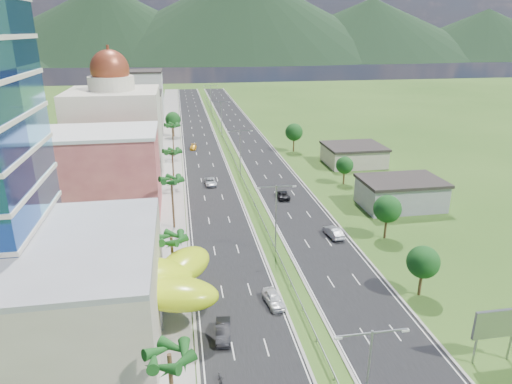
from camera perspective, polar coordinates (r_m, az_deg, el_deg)
ground at (r=63.20m, az=4.35°, el=-11.58°), size 500.00×500.00×0.00m
road_left at (r=146.15m, az=-7.06°, el=6.58°), size 11.00×260.00×0.04m
road_right at (r=147.55m, az=-1.20°, el=6.85°), size 11.00×260.00×0.04m
sidewalk_left at (r=146.05m, az=-10.80°, el=6.38°), size 7.00×260.00×0.12m
median_guardrail at (r=129.11m, az=-3.31°, el=5.22°), size 0.10×216.06×0.76m
streetlight_median_a at (r=40.10m, az=13.81°, el=-21.38°), size 6.04×0.25×11.00m
streetlight_median_b at (r=68.89m, az=2.51°, el=-2.51°), size 6.04×0.25×11.00m
streetlight_median_c at (r=106.45m, az=-2.01°, el=5.52°), size 6.04×0.25×11.00m
streetlight_median_d at (r=150.21m, az=-4.37°, el=9.64°), size 6.04×0.25×11.00m
streetlight_median_e at (r=194.54m, az=-5.69°, el=11.89°), size 6.04×0.25×11.00m
mall_podium at (r=56.75m, az=-27.68°, el=-11.49°), size 30.00×24.00×11.00m
lime_canopy at (r=56.05m, az=-15.09°, el=-10.74°), size 18.00×15.00×7.40m
pink_shophouse at (r=89.16m, az=-18.51°, el=2.18°), size 20.00×15.00×15.00m
domed_building at (r=110.35m, az=-17.10°, el=7.63°), size 20.00×20.00×28.70m
midrise_grey at (r=135.26m, az=-15.33°, el=8.43°), size 16.00×15.00×16.00m
midrise_beige at (r=157.09m, az=-14.61°, el=9.42°), size 16.00×15.00×13.00m
midrise_white at (r=179.39m, az=-14.14°, el=11.48°), size 16.00×15.00×18.00m
billboard at (r=54.04m, az=27.91°, el=-14.50°), size 5.20×0.35×6.20m
shed_near at (r=92.90m, az=17.60°, el=-0.28°), size 15.00×10.00×5.00m
shed_far at (r=119.82m, az=12.09°, el=4.46°), size 14.00×12.00×4.40m
palm_tree_a at (r=39.14m, az=-10.76°, el=-19.87°), size 3.60×3.60×9.10m
palm_tree_b at (r=60.09m, az=-10.52°, el=-5.97°), size 3.60×3.60×8.10m
palm_tree_c at (r=78.18m, az=-10.53°, el=1.27°), size 3.60×3.60×9.60m
palm_tree_d at (r=100.53m, az=-10.44°, el=4.82°), size 3.60×3.60×8.60m
palm_tree_e at (r=124.74m, az=-10.43°, el=8.05°), size 3.60×3.60×9.40m
leafy_tree_lfar at (r=149.81m, az=-10.34°, el=8.90°), size 4.90×4.90×8.05m
leafy_tree_ra at (r=62.46m, az=20.17°, el=-8.23°), size 4.20×4.20×6.90m
leafy_tree_rb at (r=77.23m, az=16.11°, el=-2.05°), size 4.55×4.55×7.47m
leafy_tree_rc at (r=102.96m, az=11.02°, el=3.30°), size 3.85×3.85×6.33m
leafy_tree_rd at (r=129.24m, az=4.77°, el=7.46°), size 4.90×4.90×8.05m
mountain_ridge at (r=508.75m, az=-1.40°, el=15.96°), size 860.00×140.00×90.00m
car_white_near_left at (r=58.81m, az=2.23°, el=-13.17°), size 2.50×4.94×1.61m
car_dark_left at (r=53.53m, az=-4.12°, el=-16.97°), size 2.14×4.91×1.57m
car_silver_mid_left at (r=101.88m, az=-5.72°, el=1.27°), size 2.62×5.29×1.44m
car_yellow_far_left at (r=133.66m, az=-7.85°, el=5.59°), size 2.25×4.47×1.24m
car_silver_right at (r=77.39m, az=9.66°, el=-4.95°), size 2.41×5.21×1.65m
car_dark_far_right at (r=93.74m, az=3.34°, el=-0.32°), size 2.48×5.20×1.43m
motorcycle at (r=48.14m, az=-4.45°, el=-22.14°), size 0.76×2.03×1.27m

